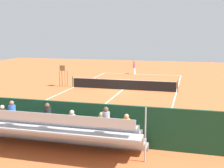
% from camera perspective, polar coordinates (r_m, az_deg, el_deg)
% --- Properties ---
extents(ground_plane, '(60.00, 60.00, 0.00)m').
position_cam_1_polar(ground_plane, '(28.42, 2.09, -1.07)').
color(ground_plane, '#BC6033').
extents(court_line_markings, '(10.10, 22.20, 0.01)m').
position_cam_1_polar(court_line_markings, '(28.46, 2.10, -1.05)').
color(court_line_markings, white).
rests_on(court_line_markings, ground).
extents(tennis_net, '(10.30, 0.10, 1.07)m').
position_cam_1_polar(tennis_net, '(28.33, 2.09, -0.07)').
color(tennis_net, black).
rests_on(tennis_net, ground).
extents(backdrop_wall, '(18.00, 0.16, 2.00)m').
position_cam_1_polar(backdrop_wall, '(15.23, -9.84, -6.91)').
color(backdrop_wall, '#194228').
rests_on(backdrop_wall, ground).
extents(bleacher_stand, '(9.06, 2.40, 2.48)m').
position_cam_1_polar(bleacher_stand, '(13.99, -11.91, -8.55)').
color(bleacher_stand, '#B2B2B7').
rests_on(bleacher_stand, ground).
extents(umpire_chair, '(0.67, 0.67, 2.14)m').
position_cam_1_polar(umpire_chair, '(30.36, -9.30, 2.02)').
color(umpire_chair, olive).
rests_on(umpire_chair, ground).
extents(courtside_bench, '(1.80, 0.40, 0.93)m').
position_cam_1_polar(courtside_bench, '(15.43, -3.05, -8.27)').
color(courtside_bench, '#9E754C').
rests_on(courtside_bench, ground).
extents(equipment_bag, '(0.90, 0.36, 0.36)m').
position_cam_1_polar(equipment_bag, '(16.14, -9.96, -9.01)').
color(equipment_bag, '#B22D2D').
rests_on(equipment_bag, ground).
extents(tennis_player, '(0.46, 0.56, 1.93)m').
position_cam_1_polar(tennis_player, '(39.05, 4.31, 3.38)').
color(tennis_player, white).
rests_on(tennis_player, ground).
extents(tennis_racket, '(0.56, 0.31, 0.03)m').
position_cam_1_polar(tennis_racket, '(39.54, 3.39, 2.01)').
color(tennis_racket, black).
rests_on(tennis_racket, ground).
extents(tennis_ball_near, '(0.07, 0.07, 0.07)m').
position_cam_1_polar(tennis_ball_near, '(38.54, 4.88, 1.82)').
color(tennis_ball_near, '#CCDB33').
rests_on(tennis_ball_near, ground).
extents(tennis_ball_far, '(0.07, 0.07, 0.07)m').
position_cam_1_polar(tennis_ball_far, '(37.12, 4.93, 1.51)').
color(tennis_ball_far, '#CCDB33').
rests_on(tennis_ball_far, ground).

